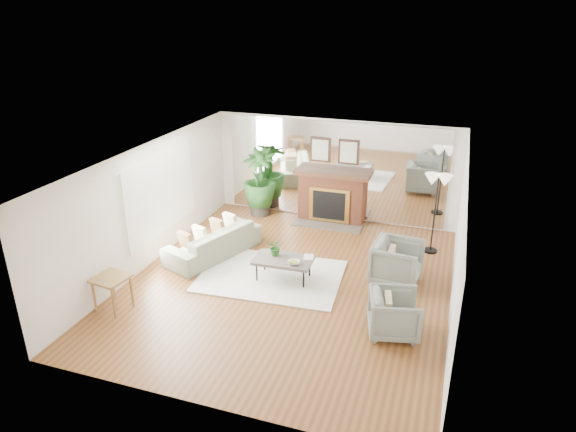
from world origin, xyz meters
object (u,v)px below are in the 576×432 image
(armchair_front, at_px, (394,314))
(potted_ficus, at_px, (260,180))
(coffee_table, at_px, (283,261))
(floor_lamp, at_px, (438,186))
(sofa, at_px, (213,241))
(armchair_back, at_px, (397,262))
(side_table, at_px, (111,282))
(fireplace, at_px, (331,196))

(armchair_front, xyz_separation_m, potted_ficus, (-3.96, 4.12, 0.56))
(coffee_table, xyz_separation_m, floor_lamp, (2.65, 2.19, 1.09))
(coffee_table, height_order, armchair_front, armchair_front)
(coffee_table, bearing_deg, sofa, 163.25)
(armchair_front, xyz_separation_m, floor_lamp, (0.36, 3.30, 1.14))
(sofa, bearing_deg, armchair_back, 111.31)
(side_table, distance_m, potted_ficus, 5.04)
(coffee_table, relative_size, sofa, 0.53)
(fireplace, height_order, side_table, fireplace)
(armchair_back, bearing_deg, floor_lamp, -14.34)
(armchair_back, relative_size, floor_lamp, 0.52)
(side_table, bearing_deg, potted_ficus, 80.46)
(floor_lamp, bearing_deg, fireplace, 158.51)
(fireplace, distance_m, potted_ficus, 1.84)
(armchair_front, xyz_separation_m, side_table, (-4.79, -0.83, 0.16))
(coffee_table, xyz_separation_m, side_table, (-2.50, -1.94, 0.12))
(fireplace, bearing_deg, armchair_front, -63.46)
(fireplace, height_order, armchair_front, fireplace)
(coffee_table, bearing_deg, side_table, -142.18)
(potted_ficus, height_order, floor_lamp, floor_lamp)
(coffee_table, relative_size, floor_lamp, 0.65)
(fireplace, relative_size, potted_ficus, 1.19)
(armchair_front, height_order, potted_ficus, potted_ficus)
(sofa, bearing_deg, potted_ficus, -162.31)
(floor_lamp, bearing_deg, armchair_back, -109.31)
(sofa, height_order, side_table, sofa)
(fireplace, height_order, potted_ficus, fireplace)
(armchair_back, xyz_separation_m, armchair_front, (0.19, -1.74, -0.05))
(coffee_table, xyz_separation_m, armchair_front, (2.29, -1.11, -0.05))
(side_table, bearing_deg, coffee_table, 37.82)
(sofa, bearing_deg, fireplace, 164.00)
(sofa, height_order, armchair_back, armchair_back)
(armchair_back, bearing_deg, armchair_front, -168.87)
(coffee_table, distance_m, armchair_back, 2.19)
(potted_ficus, xyz_separation_m, floor_lamp, (4.32, -0.83, 0.58))
(sofa, distance_m, potted_ficus, 2.56)
(sofa, relative_size, floor_lamp, 1.24)
(potted_ficus, bearing_deg, sofa, -92.24)
(fireplace, distance_m, armchair_back, 3.22)
(sofa, distance_m, armchair_back, 3.87)
(potted_ficus, bearing_deg, side_table, -99.54)
(sofa, xyz_separation_m, floor_lamp, (4.41, 1.66, 1.19))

